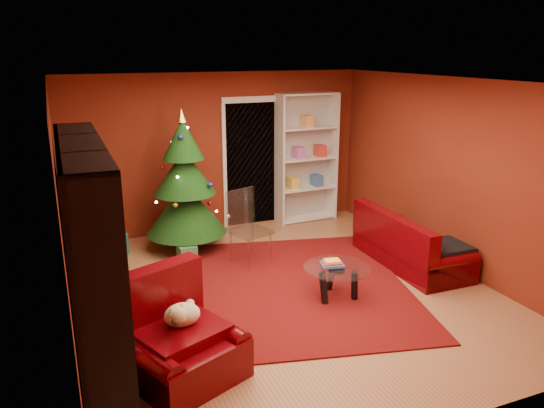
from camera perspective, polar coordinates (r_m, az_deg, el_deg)
name	(u,v)px	position (r m, az deg, el deg)	size (l,w,h in m)	color
floor	(284,294)	(6.80, 1.30, -9.61)	(5.00, 5.50, 0.05)	#945D3A
ceiling	(286,79)	(6.12, 1.47, 13.28)	(5.00, 5.50, 0.05)	silver
wall_back	(217,152)	(8.88, -5.89, 5.56)	(5.00, 0.05, 2.60)	maroon
wall_left	(59,217)	(5.83, -21.97, -1.35)	(0.05, 5.50, 2.60)	maroon
wall_right	(453,174)	(7.68, 18.92, 3.04)	(0.05, 5.50, 2.60)	maroon
doorway	(252,165)	(9.07, -2.12, 4.26)	(1.06, 0.60, 2.16)	black
rug	(293,286)	(6.92, 2.25, -8.83)	(2.87, 3.34, 0.02)	#610D0D
media_unit	(90,250)	(5.49, -19.01, -4.69)	(0.43, 2.78, 2.13)	black
christmas_tree	(185,183)	(7.98, -9.36, 2.28)	(1.20, 1.20, 2.15)	#0E330D
gift_box_teal	(115,247)	(8.10, -16.54, -4.48)	(0.33, 0.33, 0.33)	#1D6962
gift_box_green	(187,253)	(7.74, -9.12, -5.28)	(0.25, 0.25, 0.25)	#357549
gift_box_red	(169,231)	(8.80, -11.02, -2.84)	(0.20, 0.20, 0.20)	#993B24
white_bookshelf	(307,158)	(9.28, 3.74, 4.93)	(1.06, 0.38, 2.30)	white
armchair	(182,338)	(5.09, -9.66, -13.99)	(1.03, 1.03, 0.80)	#470107
dog	(182,315)	(5.06, -9.64, -11.67)	(0.40, 0.30, 0.26)	beige
sofa	(412,238)	(7.72, 14.79, -3.57)	(1.83, 0.82, 0.79)	#470107
coffee_table	(336,282)	(6.59, 6.94, -8.35)	(0.81, 0.81, 0.51)	gray
acrylic_chair	(250,232)	(7.47, -2.33, -2.99)	(0.49, 0.53, 0.95)	#66605B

